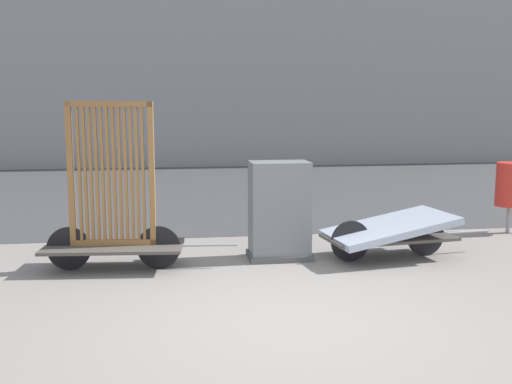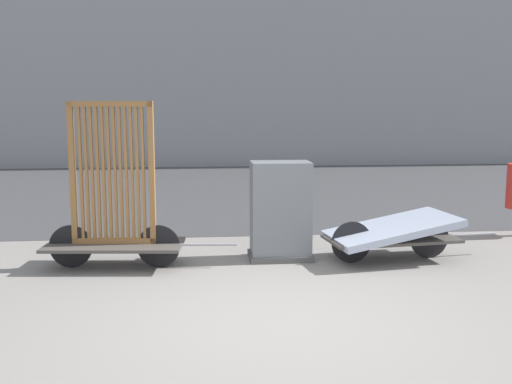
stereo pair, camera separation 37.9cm
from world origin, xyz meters
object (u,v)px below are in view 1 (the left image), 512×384
(bike_cart_with_bedframe, at_px, (113,213))
(utility_cabinet, at_px, (279,214))
(bike_cart_with_mattress, at_px, (389,231))
(trash_bin, at_px, (510,185))

(bike_cart_with_bedframe, height_order, utility_cabinet, bike_cart_with_bedframe)
(bike_cart_with_bedframe, bearing_deg, utility_cabinet, 11.19)
(bike_cart_with_bedframe, distance_m, utility_cabinet, 2.18)
(bike_cart_with_mattress, relative_size, utility_cabinet, 1.86)
(bike_cart_with_bedframe, bearing_deg, trash_bin, 17.05)
(bike_cart_with_bedframe, relative_size, utility_cabinet, 1.86)
(bike_cart_with_bedframe, distance_m, trash_bin, 6.28)
(trash_bin, bearing_deg, utility_cabinet, -165.10)
(bike_cart_with_bedframe, relative_size, trash_bin, 2.14)
(trash_bin, bearing_deg, bike_cart_with_bedframe, -168.19)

